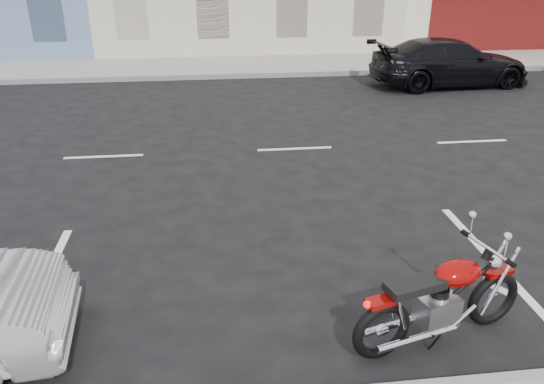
{
  "coord_description": "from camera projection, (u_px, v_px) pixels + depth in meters",
  "views": [
    {
      "loc": [
        -3.75,
        -10.6,
        3.89
      ],
      "look_at": [
        -2.95,
        -3.89,
        0.8
      ],
      "focal_mm": 35.0,
      "sensor_mm": 36.0,
      "label": 1
    }
  ],
  "objects": [
    {
      "name": "ground",
      "position": [
        385.0,
        145.0,
        11.59
      ],
      "size": [
        120.0,
        120.0,
        0.0
      ],
      "primitive_type": "plane",
      "color": "black",
      "rests_on": "ground"
    },
    {
      "name": "curb_far",
      "position": [
        171.0,
        78.0,
        17.34
      ],
      "size": [
        80.0,
        0.12,
        0.16
      ],
      "primitive_type": "cube",
      "color": "gray",
      "rests_on": "ground"
    },
    {
      "name": "car_far",
      "position": [
        450.0,
        62.0,
        16.42
      ],
      "size": [
        5.06,
        2.37,
        1.43
      ],
      "primitive_type": "imported",
      "rotation": [
        0.0,
        0.0,
        1.65
      ],
      "color": "black",
      "rests_on": "ground"
    },
    {
      "name": "sidewalk_far",
      "position": [
        173.0,
        67.0,
        18.88
      ],
      "size": [
        80.0,
        3.4,
        0.15
      ],
      "primitive_type": "cube",
      "color": "gray",
      "rests_on": "ground"
    },
    {
      "name": "motorcycle",
      "position": [
        497.0,
        287.0,
        5.88
      ],
      "size": [
        2.08,
        0.87,
        1.07
      ],
      "rotation": [
        0.0,
        0.0,
        0.27
      ],
      "color": "black",
      "rests_on": "ground"
    }
  ]
}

